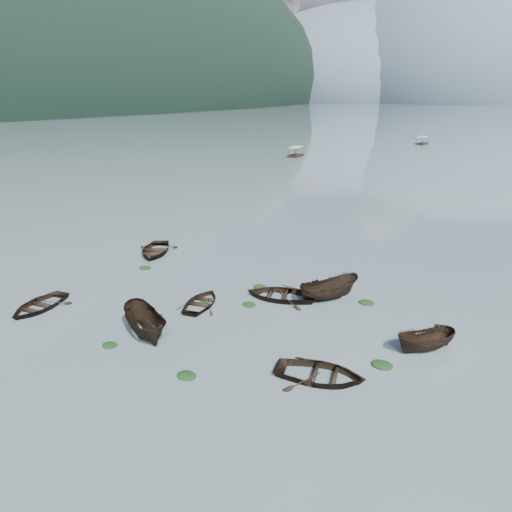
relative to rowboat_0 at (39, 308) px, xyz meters
The scene contains 21 objects.
ground_plane 10.53m from the rowboat_0, ahead, with size 2400.00×2400.00×0.00m, color slate.
haze_mtn_a 933.50m from the rowboat_0, 105.50° to the left, with size 520.00×520.00×280.00m, color #475666.
haze_mtn_b 900.90m from the rowboat_0, 93.15° to the left, with size 520.00×520.00×340.00m, color #475666.
rowboat_0 is the anchor object (origin of this frame).
rowboat_2 8.91m from the rowboat_0, ahead, with size 1.86×4.95×1.91m, color black.
rowboat_3 11.03m from the rowboat_0, 31.74° to the left, with size 2.81×3.94×0.82m, color black.
rowboat_4 19.80m from the rowboat_0, ahead, with size 3.31×4.63×0.96m, color black.
rowboat_5 25.00m from the rowboat_0, 16.43° to the left, with size 1.44×3.83×1.48m, color black.
rowboat_6 12.62m from the rowboat_0, 92.84° to the left, with size 3.62×5.07×1.05m, color black.
rowboat_7 16.63m from the rowboat_0, 34.53° to the left, with size 3.51×4.91×1.02m, color black.
rowboat_8 20.00m from the rowboat_0, 33.20° to the left, with size 1.77×4.72×1.82m, color black.
weed_clump_0 7.95m from the rowboat_0, ahead, with size 0.96×0.79×0.21m, color black.
weed_clump_1 11.12m from the rowboat_0, 31.96° to the left, with size 0.91×0.73×0.20m, color black.
weed_clump_2 13.71m from the rowboat_0, ahead, with size 1.10×0.88×0.24m, color black.
weed_clump_3 14.31m from the rowboat_0, 30.85° to the left, with size 0.99×0.83×0.22m, color black.
weed_clump_4 22.65m from the rowboat_0, 10.98° to the left, with size 1.20×0.95×0.25m, color black.
weed_clump_5 9.31m from the rowboat_0, 82.72° to the left, with size 1.06×0.86×0.22m, color black.
weed_clump_6 15.50m from the rowboat_0, 41.99° to the left, with size 1.07×0.90×0.22m, color black.
weed_clump_7 22.52m from the rowboat_0, 30.88° to the left, with size 1.12×0.89×0.24m, color black.
pontoon_left 83.10m from the rowboat_0, 102.00° to the left, with size 2.28×5.46×2.09m, color black, non-canonical shape.
pontoon_centre 124.07m from the rowboat_0, 88.37° to the left, with size 2.16×5.19×1.99m, color black, non-canonical shape.
Camera 1 is at (15.94, -16.98, 13.81)m, focal length 32.00 mm.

